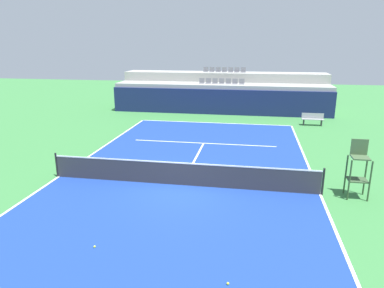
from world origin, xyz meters
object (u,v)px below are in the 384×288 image
tennis_net (181,174)px  player_bench (313,118)px  umpire_chair (359,167)px  tennis_ball_0 (95,247)px  tennis_ball_1 (228,283)px

tennis_net → player_bench: bearing=61.0°
umpire_chair → tennis_ball_0: size_ratio=33.33×
umpire_chair → player_bench: 12.40m
umpire_chair → player_bench: umpire_chair is taller
tennis_net → umpire_chair: (6.70, 0.06, 0.68)m
umpire_chair → player_bench: (0.20, 12.38, -0.68)m
tennis_net → player_bench: size_ratio=7.39×
umpire_chair → tennis_ball_1: bearing=-126.0°
player_bench → tennis_net: bearing=-119.0°
tennis_ball_1 → player_bench: bearing=76.1°
player_bench → tennis_ball_0: (-8.39, -17.40, -0.46)m
tennis_ball_1 → tennis_ball_0: bearing=166.3°
tennis_net → player_bench: tennis_net is taller
umpire_chair → player_bench: bearing=89.1°
tennis_net → umpire_chair: size_ratio=5.04×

